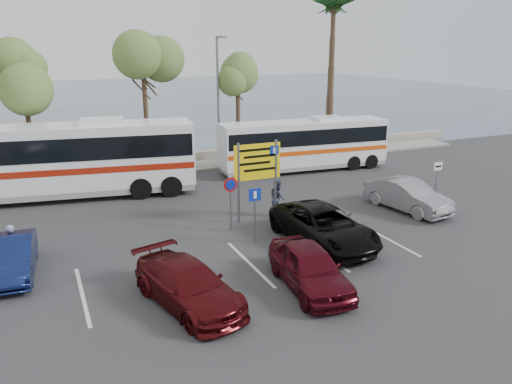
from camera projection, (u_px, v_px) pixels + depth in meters
name	position (u px, v px, depth m)	size (l,w,h in m)	color
ground	(268.00, 248.00, 19.45)	(120.00, 120.00, 0.00)	#302F32
kerb_strip	(173.00, 169.00, 31.67)	(44.00, 2.40, 0.15)	gray
seawall	(165.00, 159.00, 33.36)	(48.00, 0.80, 0.60)	gray
sea	(89.00, 100.00, 71.92)	(140.00, 140.00, 0.00)	#3C4A61
tree_left	(23.00, 76.00, 26.84)	(3.20, 3.20, 7.20)	#382619
tree_mid	(143.00, 62.00, 29.21)	(3.20, 3.20, 8.00)	#382619
tree_right	(238.00, 69.00, 31.71)	(3.20, 3.20, 7.40)	#382619
palm_tree	(334.00, 10.00, 33.41)	(4.80, 4.80, 11.20)	#382619
street_lamp_right	(219.00, 95.00, 31.15)	(0.45, 1.15, 8.01)	slate
direction_sign	(257.00, 168.00, 21.95)	(2.20, 0.12, 3.60)	slate
sign_no_stop	(231.00, 195.00, 20.85)	(0.60, 0.08, 2.35)	slate
sign_parking	(255.00, 208.00, 19.64)	(0.50, 0.07, 2.25)	slate
sign_taxi	(437.00, 178.00, 24.20)	(0.50, 0.07, 2.20)	slate
lane_markings	(251.00, 263.00, 18.12)	(12.02, 4.20, 0.01)	silver
coach_bus_left	(66.00, 162.00, 25.43)	(13.16, 4.76, 4.02)	white
coach_bus_right	(304.00, 146.00, 31.14)	(10.79, 3.16, 3.32)	white
car_blue	(12.00, 257.00, 17.03)	(1.40, 4.02, 1.32)	#101A4A
car_maroon	(188.00, 285.00, 15.05)	(1.85, 4.55, 1.32)	#4C0C0F
car_red	(310.00, 267.00, 16.12)	(1.69, 4.20, 1.43)	#4B0A14
suv_black	(324.00, 226.00, 19.72)	(2.48, 5.37, 1.49)	black
car_silver_b	(408.00, 196.00, 23.73)	(1.55, 4.45, 1.46)	gray
pedestrian_near	(12.00, 246.00, 17.71)	(0.57, 0.37, 1.55)	#8091BA
pedestrian_far	(278.00, 198.00, 22.99)	(0.83, 0.65, 1.71)	#394155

